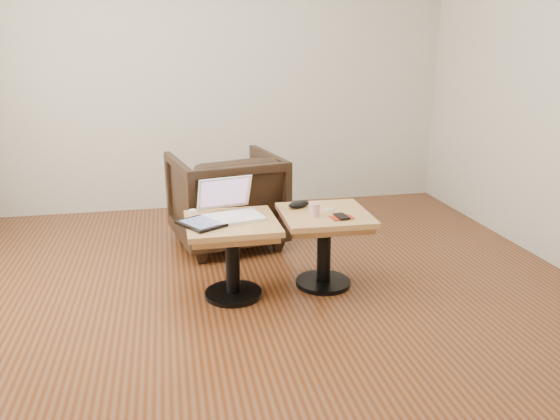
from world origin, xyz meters
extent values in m
cube|color=#4A210D|center=(0.00, 0.00, 0.00)|extent=(4.50, 4.50, 0.01)
cube|color=beige|center=(0.00, 2.25, 1.35)|extent=(4.50, 0.02, 2.70)
cube|color=beige|center=(0.00, -2.25, 1.35)|extent=(4.50, 0.02, 2.70)
cylinder|color=black|center=(-0.13, 0.15, 0.02)|extent=(0.37, 0.37, 0.03)
cylinder|color=black|center=(-0.13, 0.15, 0.25)|extent=(0.09, 0.09, 0.45)
cube|color=brown|center=(-0.13, 0.15, 0.46)|extent=(0.52, 0.52, 0.04)
cube|color=#A96E4A|center=(-0.13, 0.15, 0.50)|extent=(0.57, 0.57, 0.04)
cylinder|color=black|center=(0.48, 0.19, 0.02)|extent=(0.37, 0.37, 0.03)
cylinder|color=black|center=(0.48, 0.19, 0.25)|extent=(0.09, 0.09, 0.45)
cube|color=brown|center=(0.48, 0.19, 0.46)|extent=(0.53, 0.53, 0.04)
cube|color=#A96E4A|center=(0.48, 0.19, 0.50)|extent=(0.58, 0.58, 0.04)
cube|color=white|center=(-0.12, 0.18, 0.52)|extent=(0.40, 0.32, 0.02)
cube|color=silver|center=(-0.13, 0.21, 0.53)|extent=(0.31, 0.18, 0.00)
cube|color=silver|center=(-0.10, 0.11, 0.53)|extent=(0.11, 0.08, 0.00)
cube|color=white|center=(-0.15, 0.34, 0.64)|extent=(0.37, 0.17, 0.22)
cube|color=#923535|center=(-0.15, 0.34, 0.64)|extent=(0.32, 0.14, 0.19)
cube|color=black|center=(-0.32, 0.10, 0.52)|extent=(0.32, 0.34, 0.02)
cube|color=#191E38|center=(-0.32, 0.10, 0.53)|extent=(0.26, 0.28, 0.00)
cube|color=white|center=(-0.36, 0.36, 0.53)|extent=(0.05, 0.05, 0.02)
ellipsoid|color=black|center=(0.34, 0.33, 0.54)|extent=(0.17, 0.12, 0.05)
cylinder|color=#BA4A5A|center=(0.40, 0.13, 0.56)|extent=(0.08, 0.08, 0.09)
sphere|color=white|center=(0.53, 0.23, 0.52)|extent=(0.01, 0.01, 0.01)
sphere|color=white|center=(0.54, 0.25, 0.52)|extent=(0.01, 0.01, 0.01)
sphere|color=white|center=(0.51, 0.25, 0.52)|extent=(0.01, 0.01, 0.01)
sphere|color=white|center=(0.55, 0.22, 0.52)|extent=(0.01, 0.01, 0.01)
sphere|color=white|center=(0.51, 0.22, 0.52)|extent=(0.01, 0.01, 0.01)
cylinder|color=white|center=(0.53, 0.23, 0.52)|extent=(0.07, 0.04, 0.00)
cube|color=maroon|center=(0.55, 0.06, 0.52)|extent=(0.15, 0.11, 0.01)
cube|color=black|center=(0.55, 0.06, 0.53)|extent=(0.08, 0.13, 0.01)
imported|color=black|center=(-0.06, 1.13, 0.38)|extent=(0.95, 0.97, 0.75)
camera|label=1|loc=(-0.50, -3.08, 1.58)|focal=35.00mm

